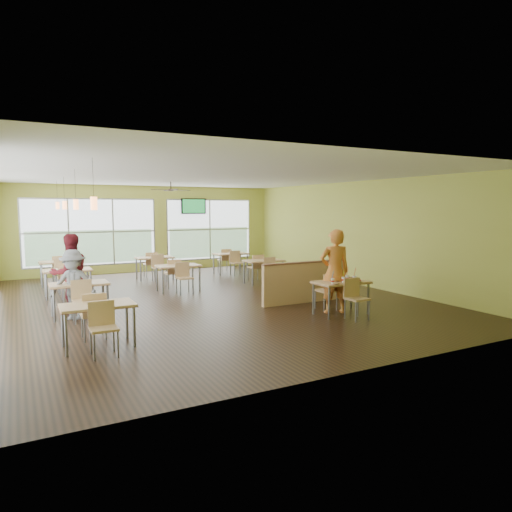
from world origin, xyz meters
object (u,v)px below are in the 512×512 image
half_wall_divider (305,282)px  main_table (341,286)px  man_plaid (335,271)px  food_basket (352,279)px

half_wall_divider → main_table: bearing=-90.0°
main_table → man_plaid: man_plaid is taller
main_table → half_wall_divider: half_wall_divider is taller
man_plaid → food_basket: (0.38, -0.14, -0.17)m
food_basket → main_table: bearing=-174.3°
man_plaid → half_wall_divider: bearing=-75.1°
man_plaid → main_table: bearing=123.7°
man_plaid → food_basket: 0.44m
main_table → man_plaid: bearing=106.5°
half_wall_divider → food_basket: size_ratio=9.55×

